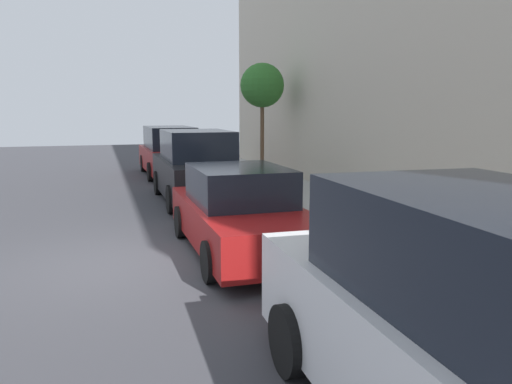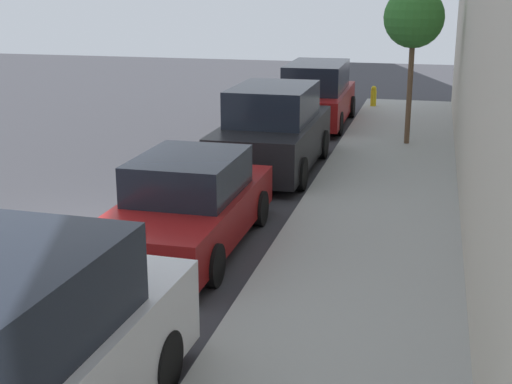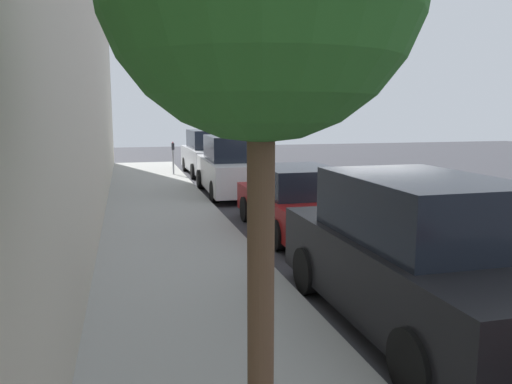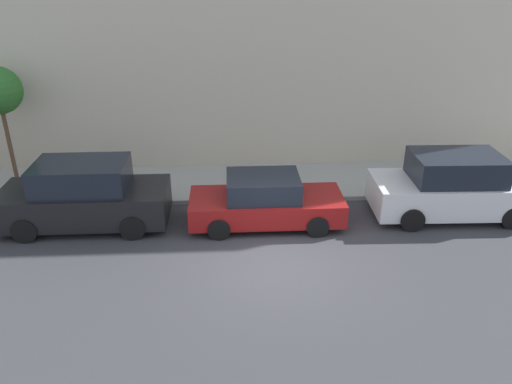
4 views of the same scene
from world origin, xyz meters
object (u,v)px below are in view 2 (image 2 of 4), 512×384
Objects in this scene: parked_minivan_fifth at (316,95)px; parked_suv_fourth at (273,131)px; fire_hydrant at (373,96)px; parked_sedan_third at (188,205)px; street_tree at (414,19)px.

parked_suv_fourth is at bearing -90.28° from parked_minivan_fifth.
fire_hydrant is (1.52, 8.99, -0.44)m from parked_suv_fourth.
parked_suv_fourth is (0.22, 5.27, 0.20)m from parked_sedan_third.
street_tree is at bearing 46.91° from parked_suv_fourth.
parked_suv_fourth reaches higher than fire_hydrant.
street_tree reaches higher than parked_suv_fourth.
parked_minivan_fifth is at bearing 135.96° from street_tree.
parked_suv_fourth is 1.20× the size of street_tree.
parked_suv_fourth is at bearing -99.60° from fire_hydrant.
parked_sedan_third is 14.37m from fire_hydrant.
parked_minivan_fifth is 3.43m from fire_hydrant.
fire_hydrant is at bearing 80.40° from parked_suv_fourth.
parked_sedan_third reaches higher than fire_hydrant.
street_tree is 6.68m from fire_hydrant.
street_tree is (2.89, -2.80, 2.44)m from parked_minivan_fifth.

